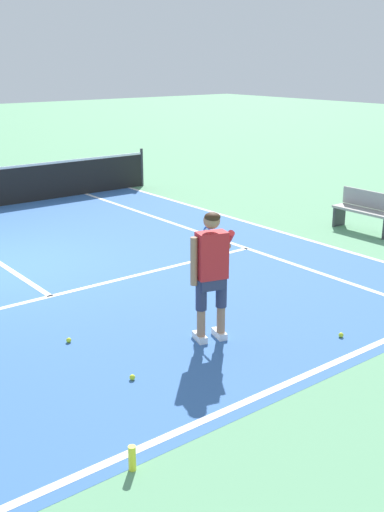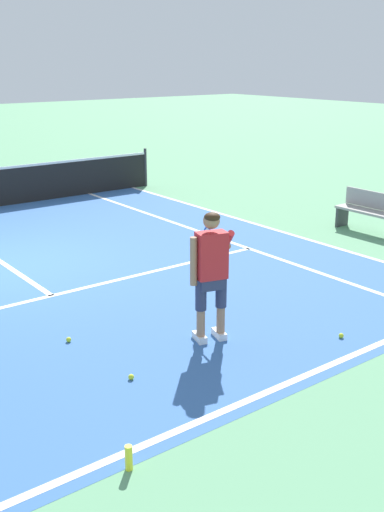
% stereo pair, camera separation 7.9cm
% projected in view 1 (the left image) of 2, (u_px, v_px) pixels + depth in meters
% --- Properties ---
extents(ground_plane, '(80.00, 80.00, 0.00)m').
position_uv_depth(ground_plane, '(5.00, 267.00, 10.91)').
color(ground_plane, '#609E70').
extents(court_inner_surface, '(10.98, 10.93, 0.00)m').
position_uv_depth(court_inner_surface, '(21.00, 277.00, 10.40)').
color(court_inner_surface, '#3866A8').
rests_on(court_inner_surface, ground).
extents(line_baseline, '(10.98, 0.10, 0.01)m').
position_uv_depth(line_baseline, '(226.00, 411.00, 6.44)').
color(line_baseline, white).
rests_on(line_baseline, ground).
extents(line_service, '(8.23, 0.10, 0.01)m').
position_uv_depth(line_service, '(51.00, 296.00, 9.54)').
color(line_service, white).
rests_on(line_service, ground).
extents(line_singles_right, '(0.10, 10.53, 0.01)m').
position_uv_depth(line_singles_right, '(209.00, 236.00, 12.81)').
color(line_singles_right, white).
rests_on(line_singles_right, ground).
extents(line_doubles_right, '(0.10, 10.53, 0.01)m').
position_uv_depth(line_doubles_right, '(258.00, 225.00, 13.61)').
color(line_doubles_right, white).
rests_on(line_doubles_right, ground).
extents(tennis_player, '(0.87, 1.04, 1.71)m').
position_uv_depth(tennis_player, '(211.00, 268.00, 7.80)').
color(tennis_player, white).
rests_on(tennis_player, ground).
extents(tennis_ball_near_feet, '(0.07, 0.07, 0.07)m').
position_uv_depth(tennis_ball_near_feet, '(341.00, 335.00, 8.14)').
color(tennis_ball_near_feet, '#CCE02D').
rests_on(tennis_ball_near_feet, ground).
extents(tennis_ball_by_baseline, '(0.07, 0.07, 0.07)m').
position_uv_depth(tennis_ball_by_baseline, '(69.00, 340.00, 7.99)').
color(tennis_ball_by_baseline, '#CCE02D').
rests_on(tennis_ball_by_baseline, ground).
extents(tennis_ball_mid_court, '(0.07, 0.07, 0.07)m').
position_uv_depth(tennis_ball_mid_court, '(132.00, 377.00, 7.06)').
color(tennis_ball_mid_court, '#CCE02D').
rests_on(tennis_ball_mid_court, ground).
extents(courtside_bench, '(0.40, 1.40, 0.85)m').
position_uv_depth(courtside_bench, '(366.00, 211.00, 13.01)').
color(courtside_bench, '#9E9993').
rests_on(courtside_bench, ground).
extents(water_bottle, '(0.07, 0.07, 0.24)m').
position_uv_depth(water_bottle, '(132.00, 458.00, 5.49)').
color(water_bottle, yellow).
rests_on(water_bottle, ground).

